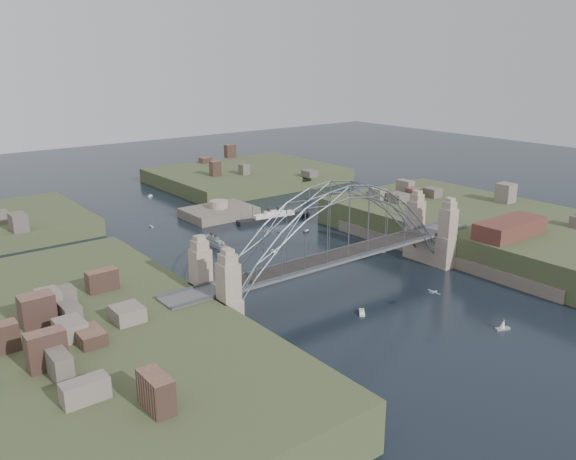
{
  "coord_description": "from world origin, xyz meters",
  "views": [
    {
      "loc": [
        -83.38,
        -89.08,
        50.65
      ],
      "look_at": [
        0.0,
        18.0,
        10.0
      ],
      "focal_mm": 36.52,
      "sensor_mm": 36.0,
      "label": 1
    }
  ],
  "objects_px": {
    "naval_cruiser_near": "(214,243)",
    "ocean_liner": "(274,218)",
    "fort_island": "(219,218)",
    "wharf_shed": "(510,228)",
    "bridge": "(339,238)",
    "naval_cruiser_far": "(80,221)"
  },
  "relations": [
    {
      "from": "naval_cruiser_near",
      "to": "ocean_liner",
      "type": "height_order",
      "value": "ocean_liner"
    },
    {
      "from": "fort_island",
      "to": "wharf_shed",
      "type": "distance_m",
      "value": 90.48
    },
    {
      "from": "bridge",
      "to": "wharf_shed",
      "type": "bearing_deg",
      "value": -17.65
    },
    {
      "from": "naval_cruiser_near",
      "to": "naval_cruiser_far",
      "type": "bearing_deg",
      "value": 116.62
    },
    {
      "from": "wharf_shed",
      "to": "ocean_liner",
      "type": "height_order",
      "value": "wharf_shed"
    },
    {
      "from": "fort_island",
      "to": "naval_cruiser_near",
      "type": "bearing_deg",
      "value": -124.24
    },
    {
      "from": "wharf_shed",
      "to": "naval_cruiser_near",
      "type": "distance_m",
      "value": 77.4
    },
    {
      "from": "bridge",
      "to": "fort_island",
      "type": "height_order",
      "value": "bridge"
    },
    {
      "from": "bridge",
      "to": "ocean_liner",
      "type": "relative_size",
      "value": 3.36
    },
    {
      "from": "wharf_shed",
      "to": "naval_cruiser_far",
      "type": "height_order",
      "value": "wharf_shed"
    },
    {
      "from": "fort_island",
      "to": "ocean_liner",
      "type": "bearing_deg",
      "value": -51.91
    },
    {
      "from": "wharf_shed",
      "to": "bridge",
      "type": "bearing_deg",
      "value": 162.35
    },
    {
      "from": "naval_cruiser_far",
      "to": "bridge",
      "type": "bearing_deg",
      "value": -73.34
    },
    {
      "from": "wharf_shed",
      "to": "naval_cruiser_far",
      "type": "distance_m",
      "value": 125.61
    },
    {
      "from": "wharf_shed",
      "to": "ocean_liner",
      "type": "bearing_deg",
      "value": 106.51
    },
    {
      "from": "naval_cruiser_far",
      "to": "ocean_liner",
      "type": "relative_size",
      "value": 0.59
    },
    {
      "from": "wharf_shed",
      "to": "naval_cruiser_far",
      "type": "xyz_separation_m",
      "value": [
        -70.75,
        103.39,
        -9.14
      ]
    },
    {
      "from": "bridge",
      "to": "naval_cruiser_near",
      "type": "relative_size",
      "value": 5.28
    },
    {
      "from": "naval_cruiser_near",
      "to": "naval_cruiser_far",
      "type": "height_order",
      "value": "naval_cruiser_far"
    },
    {
      "from": "bridge",
      "to": "naval_cruiser_far",
      "type": "bearing_deg",
      "value": 106.66
    },
    {
      "from": "fort_island",
      "to": "naval_cruiser_far",
      "type": "bearing_deg",
      "value": 153.42
    },
    {
      "from": "bridge",
      "to": "ocean_liner",
      "type": "bearing_deg",
      "value": 67.09
    }
  ]
}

